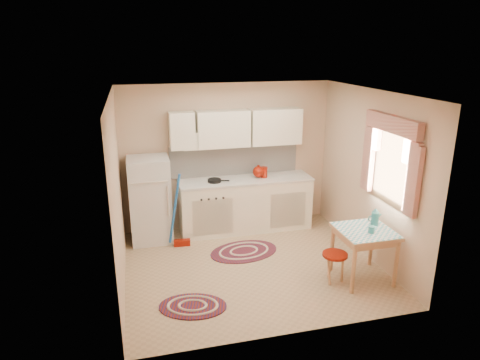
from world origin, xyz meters
name	(u,v)px	position (x,y,z in m)	size (l,w,h in m)	color
room_shell	(259,155)	(0.16, 0.24, 1.60)	(3.64, 3.60, 2.52)	tan
fridge	(150,200)	(-1.36, 1.25, 0.70)	(0.65, 0.60, 1.40)	silver
broom	(181,211)	(-0.91, 0.90, 0.60)	(0.28, 0.12, 1.20)	blue
base_cabinets	(245,205)	(0.24, 1.30, 0.44)	(2.25, 0.60, 0.88)	white
countertop	(245,180)	(0.24, 1.30, 0.90)	(2.27, 0.62, 0.04)	silver
frying_pan	(214,181)	(-0.30, 1.25, 0.94)	(0.22, 0.22, 0.05)	black
red_kettle	(258,172)	(0.47, 1.30, 1.03)	(0.21, 0.19, 0.21)	maroon
red_canister	(264,173)	(0.58, 1.30, 1.00)	(0.11, 0.11, 0.16)	maroon
table	(363,255)	(1.38, -0.71, 0.36)	(0.72, 0.72, 0.72)	tan
stool	(334,268)	(0.96, -0.69, 0.21)	(0.34, 0.34, 0.42)	maroon
coffee_pot	(375,217)	(1.58, -0.59, 0.85)	(0.13, 0.11, 0.25)	teal
mug	(371,230)	(1.40, -0.81, 0.77)	(0.08, 0.08, 0.10)	teal
rug_center	(244,251)	(0.00, 0.44, 0.01)	(1.08, 0.72, 0.02)	maroon
rug_left	(193,306)	(-0.99, -0.82, 0.01)	(0.84, 0.56, 0.02)	maroon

